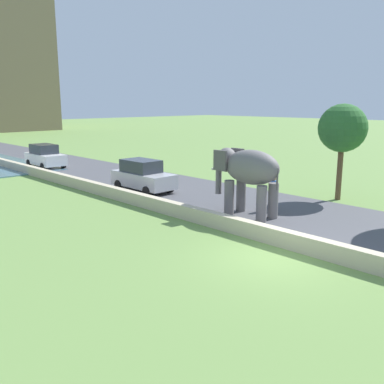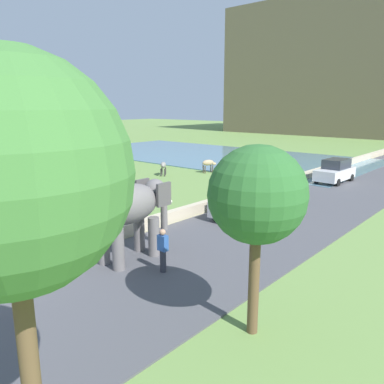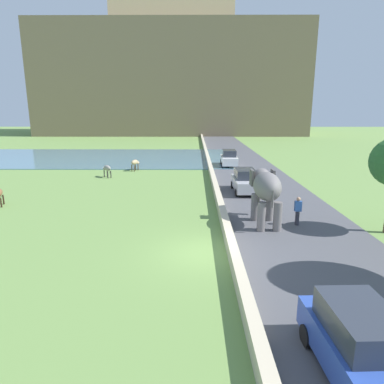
# 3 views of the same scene
# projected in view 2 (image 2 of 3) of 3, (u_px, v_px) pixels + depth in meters

# --- Properties ---
(road_surface) EXTENTS (7.00, 120.00, 0.06)m
(road_surface) POSITION_uv_depth(u_px,v_px,m) (336.00, 194.00, 25.68)
(road_surface) COLOR #4C4C51
(road_surface) RESTS_ON ground
(barrier_wall) EXTENTS (0.40, 110.00, 0.61)m
(barrier_wall) POSITION_uv_depth(u_px,v_px,m) (271.00, 186.00, 26.60)
(barrier_wall) COLOR beige
(barrier_wall) RESTS_ON ground
(lake) EXTENTS (36.00, 18.00, 0.08)m
(lake) POSITION_uv_depth(u_px,v_px,m) (210.00, 155.00, 45.43)
(lake) COLOR slate
(lake) RESTS_ON ground
(elephant) EXTENTS (1.45, 3.47, 2.99)m
(elephant) POSITION_uv_depth(u_px,v_px,m) (133.00, 208.00, 14.41)
(elephant) COLOR slate
(elephant) RESTS_ON ground
(person_beside_elephant) EXTENTS (0.36, 0.22, 1.63)m
(person_beside_elephant) POSITION_uv_depth(u_px,v_px,m) (163.00, 250.00, 13.42)
(person_beside_elephant) COLOR #33333D
(person_beside_elephant) RESTS_ON ground
(car_white) EXTENTS (1.87, 4.04, 1.80)m
(car_white) POSITION_uv_depth(u_px,v_px,m) (335.00, 171.00, 29.24)
(car_white) COLOR white
(car_white) RESTS_ON ground
(car_silver) EXTENTS (1.84, 4.02, 1.80)m
(car_silver) POSITION_uv_depth(u_px,v_px,m) (244.00, 201.00, 20.17)
(car_silver) COLOR #B7B7BC
(car_silver) RESTS_ON ground
(cow_tan) EXTENTS (0.79, 1.42, 1.15)m
(cow_tan) POSITION_uv_depth(u_px,v_px,m) (209.00, 163.00, 33.54)
(cow_tan) COLOR tan
(cow_tan) RESTS_ON ground
(cow_brown) EXTENTS (0.76, 1.42, 1.15)m
(cow_brown) POSITION_uv_depth(u_px,v_px,m) (23.00, 175.00, 28.07)
(cow_brown) COLOR brown
(cow_brown) RESTS_ON ground
(cow_grey) EXTENTS (1.13, 1.29, 1.15)m
(cow_grey) POSITION_uv_depth(u_px,v_px,m) (163.00, 166.00, 32.24)
(cow_grey) COLOR gray
(cow_grey) RESTS_ON ground
(tree_near) EXTENTS (3.22, 3.22, 6.57)m
(tree_near) POSITION_uv_depth(u_px,v_px,m) (9.00, 176.00, 4.92)
(tree_near) COLOR brown
(tree_near) RESTS_ON ground
(tree_mid) EXTENTS (2.44, 2.44, 4.92)m
(tree_mid) POSITION_uv_depth(u_px,v_px,m) (257.00, 196.00, 9.29)
(tree_mid) COLOR brown
(tree_mid) RESTS_ON ground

